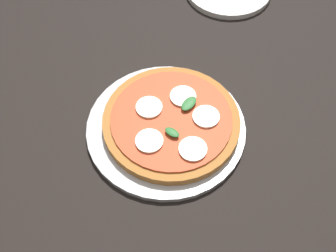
% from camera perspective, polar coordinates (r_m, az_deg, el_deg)
% --- Properties ---
extents(dining_table, '(1.54, 1.16, 0.76)m').
position_cam_1_polar(dining_table, '(0.89, 0.78, -5.87)').
color(dining_table, black).
rests_on(dining_table, ground_plane).
extents(serving_tray, '(0.32, 0.32, 0.01)m').
position_cam_1_polar(serving_tray, '(0.83, 0.00, -0.15)').
color(serving_tray, silver).
rests_on(serving_tray, dining_table).
extents(pizza, '(0.27, 0.27, 0.03)m').
position_cam_1_polar(pizza, '(0.82, 0.48, 0.68)').
color(pizza, '#B27033').
rests_on(pizza, serving_tray).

